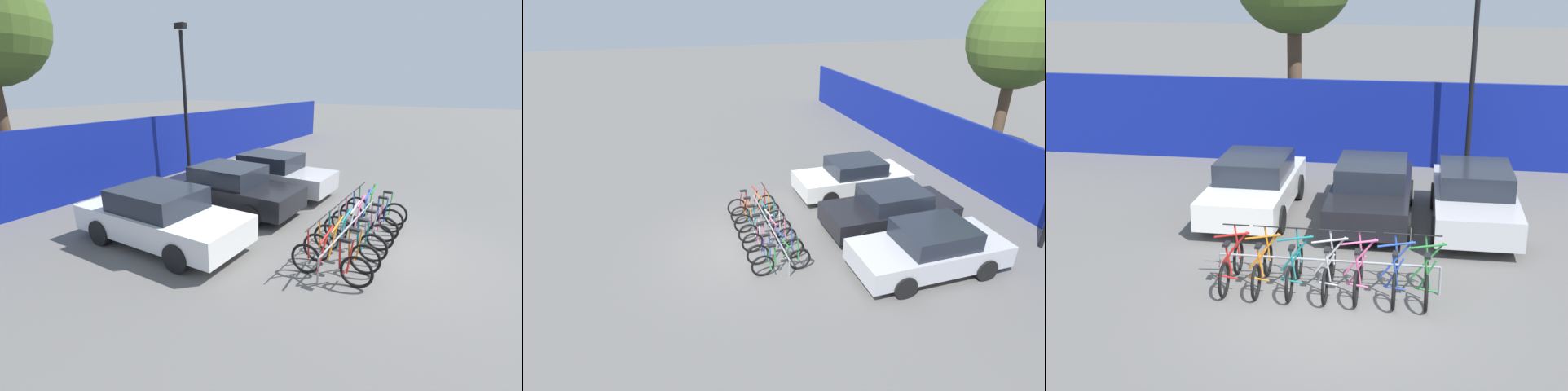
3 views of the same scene
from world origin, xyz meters
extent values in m
plane|color=#605E5B|center=(0.00, 0.00, 0.00)|extent=(120.00, 120.00, 0.00)
cube|color=navy|center=(0.00, 9.50, 1.26)|extent=(36.00, 0.16, 2.51)
cylinder|color=gray|center=(-0.23, 0.68, 0.55)|extent=(4.11, 0.04, 0.04)
cylinder|color=gray|center=(-2.28, 0.68, 0.28)|extent=(0.04, 0.04, 0.55)
cylinder|color=gray|center=(1.82, 0.68, 0.28)|extent=(0.04, 0.04, 0.55)
torus|color=black|center=(-2.03, 0.00, 0.33)|extent=(0.06, 0.66, 0.66)
torus|color=black|center=(-2.03, 1.05, 0.33)|extent=(0.06, 0.66, 0.66)
cylinder|color=red|center=(-2.03, 0.68, 0.65)|extent=(0.60, 0.04, 0.76)
cylinder|color=red|center=(-2.03, 0.63, 0.96)|extent=(0.68, 0.04, 0.16)
cylinder|color=red|center=(-2.03, 0.35, 0.59)|extent=(0.14, 0.04, 0.63)
cylinder|color=red|center=(-2.03, 0.15, 0.61)|extent=(0.32, 0.03, 0.58)
cylinder|color=red|center=(-2.03, 0.20, 0.31)|extent=(0.40, 0.03, 0.08)
cylinder|color=red|center=(-2.03, 1.01, 0.68)|extent=(0.12, 0.04, 0.69)
cylinder|color=black|center=(-2.03, 0.97, 1.04)|extent=(0.52, 0.03, 0.03)
cube|color=black|center=(-2.03, 0.25, 0.93)|extent=(0.10, 0.22, 0.05)
torus|color=black|center=(-1.44, 0.00, 0.33)|extent=(0.06, 0.66, 0.66)
torus|color=black|center=(-1.44, 1.05, 0.33)|extent=(0.06, 0.66, 0.66)
cylinder|color=orange|center=(-1.44, 0.68, 0.65)|extent=(0.60, 0.04, 0.76)
cylinder|color=orange|center=(-1.44, 0.63, 0.96)|extent=(0.68, 0.04, 0.16)
cylinder|color=orange|center=(-1.44, 0.35, 0.59)|extent=(0.14, 0.04, 0.63)
cylinder|color=orange|center=(-1.44, 0.15, 0.61)|extent=(0.32, 0.03, 0.58)
cylinder|color=orange|center=(-1.44, 0.20, 0.31)|extent=(0.40, 0.03, 0.08)
cylinder|color=orange|center=(-1.44, 1.01, 0.68)|extent=(0.12, 0.04, 0.69)
cylinder|color=black|center=(-1.44, 0.97, 1.04)|extent=(0.52, 0.03, 0.03)
cube|color=black|center=(-1.44, 0.25, 0.93)|extent=(0.10, 0.22, 0.05)
torus|color=black|center=(-0.84, 0.00, 0.33)|extent=(0.06, 0.66, 0.66)
torus|color=black|center=(-0.84, 1.05, 0.33)|extent=(0.06, 0.66, 0.66)
cylinder|color=#197A7F|center=(-0.84, 0.68, 0.65)|extent=(0.60, 0.04, 0.76)
cylinder|color=#197A7F|center=(-0.84, 0.63, 0.96)|extent=(0.68, 0.04, 0.16)
cylinder|color=#197A7F|center=(-0.84, 0.35, 0.59)|extent=(0.14, 0.04, 0.63)
cylinder|color=#197A7F|center=(-0.84, 0.15, 0.61)|extent=(0.32, 0.03, 0.58)
cylinder|color=#197A7F|center=(-0.84, 0.20, 0.31)|extent=(0.40, 0.03, 0.08)
cylinder|color=#197A7F|center=(-0.84, 1.01, 0.68)|extent=(0.12, 0.04, 0.69)
cylinder|color=black|center=(-0.84, 0.97, 1.04)|extent=(0.52, 0.03, 0.03)
cube|color=black|center=(-0.84, 0.25, 0.93)|extent=(0.10, 0.22, 0.05)
torus|color=black|center=(-0.20, 0.00, 0.33)|extent=(0.06, 0.66, 0.66)
torus|color=black|center=(-0.20, 1.05, 0.33)|extent=(0.06, 0.66, 0.66)
cylinder|color=#B7B7BC|center=(-0.20, 0.68, 0.65)|extent=(0.60, 0.04, 0.76)
cylinder|color=#B7B7BC|center=(-0.20, 0.63, 0.96)|extent=(0.68, 0.04, 0.16)
cylinder|color=#B7B7BC|center=(-0.20, 0.35, 0.59)|extent=(0.14, 0.04, 0.63)
cylinder|color=#B7B7BC|center=(-0.20, 0.15, 0.61)|extent=(0.32, 0.03, 0.58)
cylinder|color=#B7B7BC|center=(-0.20, 0.20, 0.31)|extent=(0.40, 0.03, 0.08)
cylinder|color=#B7B7BC|center=(-0.20, 1.01, 0.68)|extent=(0.12, 0.04, 0.69)
cylinder|color=black|center=(-0.20, 0.97, 1.04)|extent=(0.52, 0.03, 0.03)
cube|color=black|center=(-0.20, 0.25, 0.93)|extent=(0.10, 0.22, 0.05)
torus|color=black|center=(0.35, 0.00, 0.33)|extent=(0.06, 0.66, 0.66)
torus|color=black|center=(0.35, 1.05, 0.33)|extent=(0.06, 0.66, 0.66)
cylinder|color=#E55993|center=(0.35, 0.68, 0.65)|extent=(0.60, 0.04, 0.76)
cylinder|color=#E55993|center=(0.35, 0.63, 0.96)|extent=(0.68, 0.04, 0.16)
cylinder|color=#E55993|center=(0.35, 0.35, 0.59)|extent=(0.14, 0.04, 0.63)
cylinder|color=#E55993|center=(0.35, 0.15, 0.61)|extent=(0.32, 0.03, 0.58)
cylinder|color=#E55993|center=(0.35, 0.20, 0.31)|extent=(0.40, 0.03, 0.08)
cylinder|color=#E55993|center=(0.35, 1.01, 0.68)|extent=(0.12, 0.04, 0.69)
cylinder|color=black|center=(0.35, 0.97, 1.04)|extent=(0.52, 0.03, 0.03)
cube|color=black|center=(0.35, 0.25, 0.93)|extent=(0.10, 0.22, 0.05)
torus|color=black|center=(1.02, 0.00, 0.33)|extent=(0.06, 0.66, 0.66)
torus|color=black|center=(1.02, 1.05, 0.33)|extent=(0.06, 0.66, 0.66)
cylinder|color=#284CB7|center=(1.02, 0.68, 0.65)|extent=(0.60, 0.04, 0.76)
cylinder|color=#284CB7|center=(1.02, 0.63, 0.96)|extent=(0.68, 0.04, 0.16)
cylinder|color=#284CB7|center=(1.02, 0.35, 0.59)|extent=(0.14, 0.04, 0.63)
cylinder|color=#284CB7|center=(1.02, 0.15, 0.61)|extent=(0.32, 0.03, 0.58)
cylinder|color=#284CB7|center=(1.02, 0.20, 0.31)|extent=(0.40, 0.03, 0.08)
cylinder|color=#284CB7|center=(1.02, 1.01, 0.68)|extent=(0.12, 0.04, 0.69)
cylinder|color=black|center=(1.02, 0.97, 1.04)|extent=(0.52, 0.03, 0.03)
cube|color=black|center=(1.02, 0.25, 0.93)|extent=(0.10, 0.22, 0.05)
torus|color=black|center=(1.57, 0.00, 0.33)|extent=(0.06, 0.66, 0.66)
torus|color=black|center=(1.57, 1.05, 0.33)|extent=(0.06, 0.66, 0.66)
cylinder|color=#288438|center=(1.57, 0.68, 0.65)|extent=(0.60, 0.04, 0.76)
cylinder|color=#288438|center=(1.57, 0.63, 0.96)|extent=(0.68, 0.04, 0.16)
cylinder|color=#288438|center=(1.57, 0.35, 0.59)|extent=(0.14, 0.04, 0.63)
cylinder|color=#288438|center=(1.57, 0.15, 0.61)|extent=(0.32, 0.03, 0.58)
cylinder|color=#288438|center=(1.57, 0.20, 0.31)|extent=(0.40, 0.03, 0.08)
cylinder|color=#288438|center=(1.57, 1.01, 0.68)|extent=(0.12, 0.04, 0.69)
cylinder|color=black|center=(1.57, 0.97, 1.04)|extent=(0.52, 0.03, 0.03)
cube|color=black|center=(1.57, 0.25, 0.93)|extent=(0.10, 0.22, 0.05)
cube|color=silver|center=(-2.52, 4.61, 0.57)|extent=(1.80, 4.32, 0.62)
cube|color=#1E232D|center=(-2.52, 4.72, 1.14)|extent=(1.58, 1.99, 0.52)
cylinder|color=black|center=(-3.38, 5.86, 0.32)|extent=(0.20, 0.64, 0.64)
cylinder|color=black|center=(-1.67, 5.86, 0.32)|extent=(0.20, 0.64, 0.64)
cylinder|color=black|center=(-3.38, 3.36, 0.32)|extent=(0.20, 0.64, 0.64)
cylinder|color=black|center=(-1.67, 3.36, 0.32)|extent=(0.20, 0.64, 0.64)
cube|color=black|center=(0.28, 4.58, 0.57)|extent=(1.80, 4.27, 0.62)
cube|color=#1E232D|center=(0.28, 4.69, 1.14)|extent=(1.58, 1.96, 0.52)
cylinder|color=black|center=(-0.57, 5.82, 0.32)|extent=(0.20, 0.64, 0.64)
cylinder|color=black|center=(1.14, 5.82, 0.32)|extent=(0.20, 0.64, 0.64)
cylinder|color=black|center=(-0.57, 3.34, 0.32)|extent=(0.20, 0.64, 0.64)
cylinder|color=black|center=(1.14, 3.34, 0.32)|extent=(0.20, 0.64, 0.64)
cube|color=#B7B7BC|center=(2.63, 4.43, 0.57)|extent=(1.80, 4.27, 0.62)
cube|color=#1E232D|center=(2.63, 4.53, 1.14)|extent=(1.58, 1.97, 0.52)
cylinder|color=black|center=(1.78, 5.67, 0.32)|extent=(0.20, 0.64, 0.64)
cylinder|color=black|center=(3.49, 5.67, 0.32)|extent=(0.20, 0.64, 0.64)
cylinder|color=black|center=(1.78, 3.19, 0.32)|extent=(0.20, 0.64, 0.64)
cylinder|color=black|center=(3.49, 3.19, 0.32)|extent=(0.20, 0.64, 0.64)
cylinder|color=brown|center=(-2.71, 11.30, 2.05)|extent=(0.45, 0.45, 4.10)
sphere|color=#425B23|center=(-2.71, 11.30, 5.52)|extent=(3.78, 3.78, 3.78)
camera|label=1|loc=(-8.00, -1.48, 3.74)|focal=24.00mm
camera|label=2|loc=(10.42, -2.14, 6.84)|focal=28.00mm
camera|label=3|loc=(1.32, -11.60, 5.80)|focal=50.00mm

